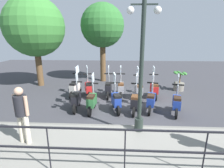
% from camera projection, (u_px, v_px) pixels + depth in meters
% --- Properties ---
extents(ground_plane, '(28.00, 28.00, 0.00)m').
position_uv_depth(ground_plane, '(123.00, 105.00, 7.82)').
color(ground_plane, '#38383D').
extents(promenade_walkway, '(2.20, 20.00, 0.15)m').
position_uv_depth(promenade_walkway, '(124.00, 146.00, 4.77)').
color(promenade_walkway, gray).
rests_on(promenade_walkway, ground_plane).
extents(fence_railing, '(0.04, 16.03, 1.07)m').
position_uv_depth(fence_railing, '(125.00, 143.00, 3.53)').
color(fence_railing, black).
rests_on(fence_railing, promenade_walkway).
extents(lamp_post_near, '(0.26, 0.90, 3.99)m').
position_uv_depth(lamp_post_near, '(141.00, 75.00, 4.97)').
color(lamp_post_near, '#232D28').
rests_on(lamp_post_near, promenade_walkway).
extents(pedestrian_distant, '(0.41, 0.47, 1.59)m').
position_uv_depth(pedestrian_distant, '(21.00, 111.00, 4.58)').
color(pedestrian_distant, beige).
rests_on(pedestrian_distant, promenade_walkway).
extents(tree_large, '(3.39, 3.39, 5.16)m').
position_uv_depth(tree_large, '(35.00, 27.00, 9.91)').
color(tree_large, brown).
rests_on(tree_large, ground_plane).
extents(tree_distant, '(2.73, 2.73, 4.95)m').
position_uv_depth(tree_distant, '(102.00, 26.00, 10.95)').
color(tree_distant, brown).
rests_on(tree_distant, ground_plane).
extents(potted_palm, '(1.06, 0.66, 1.05)m').
position_uv_depth(potted_palm, '(179.00, 83.00, 9.72)').
color(potted_palm, slate).
rests_on(potted_palm, ground_plane).
extents(scooter_near_0, '(1.21, 0.52, 1.54)m').
position_uv_depth(scooter_near_0, '(177.00, 103.00, 6.76)').
color(scooter_near_0, black).
rests_on(scooter_near_0, ground_plane).
extents(scooter_near_1, '(1.21, 0.52, 1.54)m').
position_uv_depth(scooter_near_1, '(151.00, 100.00, 7.02)').
color(scooter_near_1, black).
rests_on(scooter_near_1, ground_plane).
extents(scooter_near_2, '(1.22, 0.48, 1.54)m').
position_uv_depth(scooter_near_2, '(135.00, 101.00, 6.91)').
color(scooter_near_2, black).
rests_on(scooter_near_2, ground_plane).
extents(scooter_near_3, '(1.21, 0.51, 1.54)m').
position_uv_depth(scooter_near_3, '(116.00, 100.00, 7.02)').
color(scooter_near_3, black).
rests_on(scooter_near_3, ground_plane).
extents(scooter_near_4, '(1.23, 0.44, 1.54)m').
position_uv_depth(scooter_near_4, '(92.00, 101.00, 6.97)').
color(scooter_near_4, black).
rests_on(scooter_near_4, ground_plane).
extents(scooter_near_5, '(1.23, 0.44, 1.54)m').
position_uv_depth(scooter_near_5, '(76.00, 99.00, 7.17)').
color(scooter_near_5, black).
rests_on(scooter_near_5, ground_plane).
extents(scooter_far_0, '(1.23, 0.44, 1.54)m').
position_uv_depth(scooter_far_0, '(154.00, 89.00, 8.53)').
color(scooter_far_0, black).
rests_on(scooter_far_0, ground_plane).
extents(scooter_far_1, '(1.23, 0.44, 1.54)m').
position_uv_depth(scooter_far_1, '(138.00, 89.00, 8.42)').
color(scooter_far_1, black).
rests_on(scooter_far_1, ground_plane).
extents(scooter_far_2, '(1.23, 0.44, 1.54)m').
position_uv_depth(scooter_far_2, '(121.00, 88.00, 8.66)').
color(scooter_far_2, black).
rests_on(scooter_far_2, ground_plane).
extents(scooter_far_3, '(1.23, 0.44, 1.54)m').
position_uv_depth(scooter_far_3, '(108.00, 88.00, 8.69)').
color(scooter_far_3, black).
rests_on(scooter_far_3, ground_plane).
extents(scooter_far_4, '(1.20, 0.55, 1.54)m').
position_uv_depth(scooter_far_4, '(88.00, 88.00, 8.65)').
color(scooter_far_4, black).
rests_on(scooter_far_4, ground_plane).
extents(scooter_far_5, '(1.22, 0.49, 1.54)m').
position_uv_depth(scooter_far_5, '(75.00, 88.00, 8.70)').
color(scooter_far_5, black).
rests_on(scooter_far_5, ground_plane).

